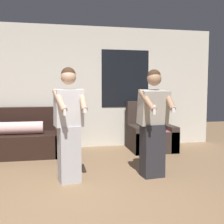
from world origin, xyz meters
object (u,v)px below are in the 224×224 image
at_px(couch, 16,139).
at_px(person_right, 153,124).
at_px(person_left, 69,124).
at_px(armchair, 150,134).

xyz_separation_m(couch, person_right, (2.24, -1.77, 0.48)).
xyz_separation_m(person_left, person_right, (1.23, -0.01, -0.02)).
height_order(armchair, person_right, person_right).
relative_size(person_left, person_right, 1.01).
bearing_deg(person_right, armchair, 71.98).
relative_size(armchair, person_right, 0.65).
relative_size(armchair, person_left, 0.65).
distance_m(couch, person_left, 2.09).
relative_size(couch, armchair, 2.04).
bearing_deg(couch, armchair, -0.88).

